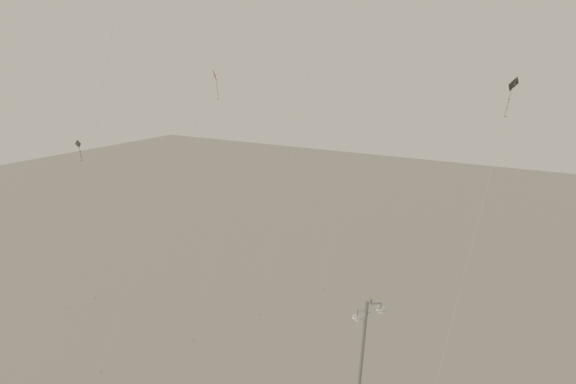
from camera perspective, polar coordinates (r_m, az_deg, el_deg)
The scene contains 6 objects.
street_lamp at distance 23.59m, azimuth 9.25°, elevation -22.19°, with size 1.50×0.85×9.15m.
kite_1 at distance 29.41m, azimuth -2.37°, elevation 19.09°, with size 6.55×5.15×28.88m.
kite_3 at distance 30.21m, azimuth -12.18°, elevation 6.68°, with size 4.25×8.54×19.08m.
kite_4 at distance 25.04m, azimuth 24.61°, elevation 3.47°, with size 2.09×5.69×18.81m.
kite_5 at distance 36.49m, azimuth 9.84°, elevation 21.45°, with size 3.50×1.63×29.08m.
kite_6 at distance 37.87m, azimuth -24.65°, elevation 1.18°, with size 2.15×1.12×14.07m.
Camera 1 is at (14.70, -16.76, 19.28)m, focal length 28.00 mm.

